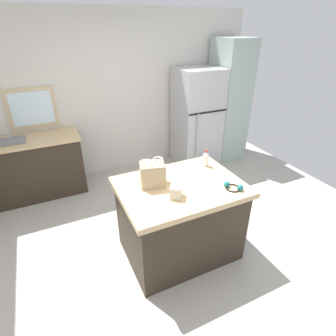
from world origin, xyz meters
TOP-DOWN VIEW (x-y plane):
  - ground at (0.00, 0.00)m, footprint 5.77×5.77m
  - back_wall at (-0.02, 2.29)m, footprint 4.81×0.13m
  - kitchen_island at (-0.01, -0.06)m, footprint 1.27×0.94m
  - refrigerator at (1.33, 1.86)m, footprint 0.74×0.73m
  - tall_cabinet at (1.99, 1.86)m, footprint 0.55×0.66m
  - sink_counter at (-1.43, 1.93)m, footprint 1.41×0.60m
  - shopping_bag at (-0.27, 0.06)m, footprint 0.28×0.24m
  - small_box at (-0.15, -0.23)m, footprint 0.15×0.16m
  - bottle at (0.44, 0.19)m, footprint 0.06×0.06m
  - ear_defenders at (0.43, -0.35)m, footprint 0.21×0.21m

SIDE VIEW (x-z plane):
  - ground at x=0.00m, z-range 0.00..0.00m
  - kitchen_island at x=-0.01m, z-range 0.00..0.91m
  - sink_counter at x=-1.43m, z-range -0.08..1.02m
  - refrigerator at x=1.33m, z-range 0.00..1.72m
  - ear_defenders at x=0.43m, z-range 0.89..0.96m
  - small_box at x=-0.15m, z-range 0.90..1.02m
  - bottle at x=0.44m, z-range 0.89..1.09m
  - shopping_bag at x=-0.27m, z-range 0.88..1.17m
  - tall_cabinet at x=1.99m, z-range 0.00..2.16m
  - back_wall at x=-0.02m, z-range 0.00..2.59m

